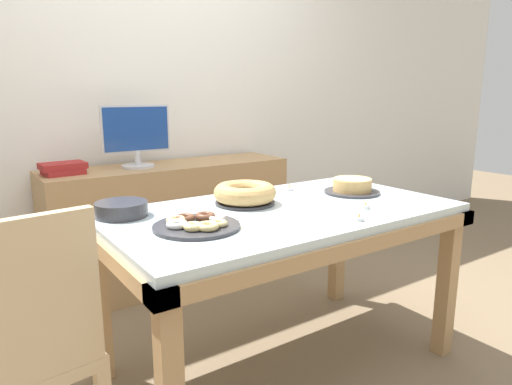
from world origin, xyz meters
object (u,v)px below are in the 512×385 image
computer_monitor (136,136)px  plate_stack (121,209)px  tealight_near_cakes (359,218)px  chair (17,353)px  pastry_platter (196,224)px  cake_golden_bundt (245,194)px  tealight_left_edge (365,206)px  tealight_right_edge (289,189)px  cake_chocolate_round (352,187)px  book_stack (63,168)px

computer_monitor → plate_stack: 1.03m
plate_stack → tealight_near_cakes: size_ratio=5.25×
chair → pastry_platter: (0.63, 0.12, 0.24)m
chair → cake_golden_bundt: size_ratio=3.35×
chair → tealight_left_edge: (1.37, -0.03, 0.24)m
tealight_right_edge → chair: bearing=-161.5°
cake_chocolate_round → pastry_platter: cake_chocolate_round is taller
book_stack → tealight_right_edge: 1.28m
cake_golden_bundt → tealight_left_edge: bearing=-43.7°
computer_monitor → cake_chocolate_round: size_ratio=1.54×
computer_monitor → tealight_near_cakes: size_ratio=10.60×
plate_stack → tealight_right_edge: 0.87m
cake_golden_bundt → pastry_platter: bearing=-148.9°
cake_chocolate_round → tealight_left_edge: (-0.18, -0.25, -0.02)m
pastry_platter → tealight_near_cakes: pastry_platter is taller
plate_stack → tealight_near_cakes: (0.74, -0.59, -0.02)m
cake_golden_bundt → tealight_right_edge: 0.36m
plate_stack → tealight_left_edge: (0.91, -0.47, -0.02)m
chair → tealight_right_edge: (1.33, 0.45, 0.24)m
tealight_right_edge → tealight_left_edge: bearing=-85.4°
chair → computer_monitor: 1.68m
computer_monitor → book_stack: size_ratio=1.74×
cake_golden_bundt → pastry_platter: 0.42m
cake_golden_bundt → pastry_platter: (-0.36, -0.22, -0.03)m
tealight_left_edge → pastry_platter: bearing=168.4°
cake_golden_bundt → tealight_right_edge: size_ratio=7.01×
cake_golden_bundt → pastry_platter: size_ratio=0.87×
book_stack → tealight_left_edge: book_stack is taller
chair → book_stack: 1.46m
computer_monitor → tealight_right_edge: (0.46, -0.91, -0.22)m
tealight_left_edge → tealight_right_edge: same height
pastry_platter → computer_monitor: bearing=79.0°
tealight_near_cakes → computer_monitor: bearing=102.3°
cake_chocolate_round → tealight_near_cakes: bearing=-133.3°
chair → plate_stack: bearing=43.6°
cake_golden_bundt → tealight_near_cakes: bearing=-66.4°
cake_chocolate_round → tealight_left_edge: 0.31m
computer_monitor → cake_golden_bundt: bearing=-83.6°
pastry_platter → tealight_right_edge: pastry_platter is taller
computer_monitor → tealight_left_edge: size_ratio=10.60×
computer_monitor → plate_stack: (-0.41, -0.92, -0.20)m
cake_chocolate_round → pastry_platter: bearing=-173.7°
cake_golden_bundt → tealight_left_edge: cake_golden_bundt is taller
book_stack → cake_golden_bundt: (0.55, -1.03, -0.03)m
pastry_platter → plate_stack: (-0.17, 0.32, 0.01)m
book_stack → cake_chocolate_round: book_stack is taller
chair → cake_chocolate_round: 1.59m
book_stack → cake_chocolate_round: 1.60m
book_stack → cake_chocolate_round: bearing=-45.6°
book_stack → tealight_left_edge: 1.68m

